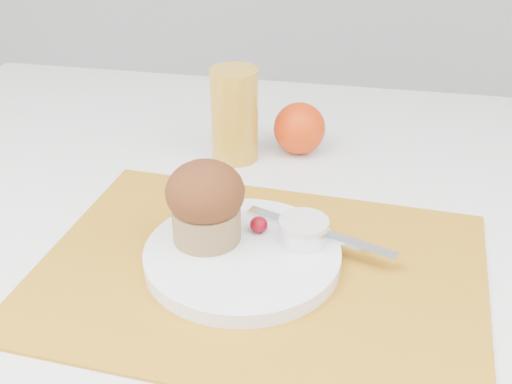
% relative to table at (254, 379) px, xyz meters
% --- Properties ---
extents(table, '(1.20, 0.80, 0.75)m').
position_rel_table_xyz_m(table, '(0.00, 0.00, 0.00)').
color(table, white).
rests_on(table, ground).
extents(placemat, '(0.51, 0.39, 0.00)m').
position_rel_table_xyz_m(placemat, '(0.04, -0.19, 0.38)').
color(placemat, '#C17E1A').
rests_on(placemat, table).
extents(plate, '(0.28, 0.28, 0.02)m').
position_rel_table_xyz_m(plate, '(0.02, -0.18, 0.39)').
color(plate, white).
rests_on(plate, placemat).
extents(ramekin, '(0.06, 0.06, 0.02)m').
position_rel_table_xyz_m(ramekin, '(0.09, -0.15, 0.41)').
color(ramekin, silver).
rests_on(ramekin, plate).
extents(cream, '(0.07, 0.07, 0.01)m').
position_rel_table_xyz_m(cream, '(0.09, -0.15, 0.42)').
color(cream, silver).
rests_on(cream, ramekin).
extents(raspberry_near, '(0.02, 0.02, 0.02)m').
position_rel_table_xyz_m(raspberry_near, '(0.03, -0.15, 0.41)').
color(raspberry_near, '#59020A').
rests_on(raspberry_near, plate).
extents(raspberry_far, '(0.02, 0.02, 0.02)m').
position_rel_table_xyz_m(raspberry_far, '(0.08, -0.16, 0.40)').
color(raspberry_far, '#4F0216').
rests_on(raspberry_far, plate).
extents(butter_knife, '(0.18, 0.08, 0.00)m').
position_rel_table_xyz_m(butter_knife, '(0.10, -0.14, 0.40)').
color(butter_knife, silver).
rests_on(butter_knife, plate).
extents(orange, '(0.08, 0.08, 0.08)m').
position_rel_table_xyz_m(orange, '(0.05, 0.11, 0.41)').
color(orange, '#E23B08').
rests_on(orange, table).
extents(juice_glass, '(0.07, 0.07, 0.14)m').
position_rel_table_xyz_m(juice_glass, '(-0.04, 0.07, 0.44)').
color(juice_glass, gold).
rests_on(juice_glass, table).
extents(muffin, '(0.10, 0.10, 0.10)m').
position_rel_table_xyz_m(muffin, '(-0.02, -0.17, 0.44)').
color(muffin, '#9A7A4A').
rests_on(muffin, plate).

